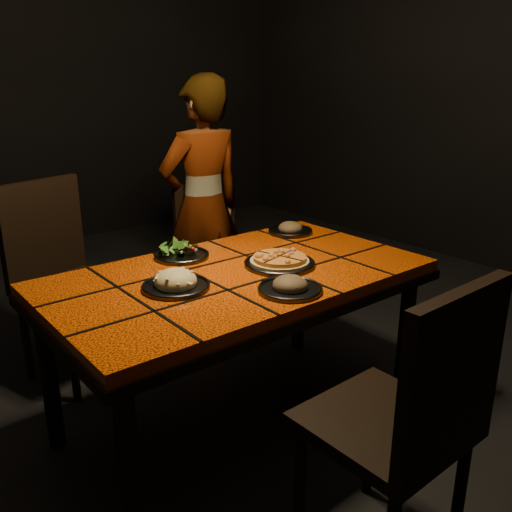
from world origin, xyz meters
TOP-DOWN VIEW (x-y plane):
  - room_shell at (0.00, 0.00)m, footprint 6.04×7.04m
  - dining_table at (0.00, 0.00)m, footprint 1.62×0.92m
  - chair_near at (-0.07, -0.95)m, footprint 0.46×0.46m
  - chair_far_left at (-0.42, 0.98)m, footprint 0.59×0.59m
  - chair_far_right at (0.54, 0.98)m, footprint 0.46×0.46m
  - diner at (0.48, 0.99)m, footprint 0.58×0.38m
  - plate_pizza at (0.19, -0.06)m, footprint 0.32×0.32m
  - plate_pasta at (-0.31, -0.01)m, footprint 0.27×0.27m
  - plate_salad at (-0.09, 0.31)m, footprint 0.25×0.25m
  - plate_mushroom_a at (0.02, -0.31)m, footprint 0.25×0.25m
  - plate_mushroom_b at (0.58, 0.30)m, footprint 0.23×0.23m

SIDE VIEW (x-z plane):
  - chair_far_right at x=0.54m, z-range 0.07..0.99m
  - chair_near at x=-0.07m, z-range 0.07..1.08m
  - chair_far_left at x=-0.42m, z-range 0.08..1.12m
  - dining_table at x=0.00m, z-range 0.30..1.05m
  - plate_pizza at x=0.19m, z-range 0.75..0.79m
  - plate_mushroom_b at x=0.58m, z-range 0.73..0.81m
  - plate_mushroom_a at x=0.02m, z-range 0.73..0.81m
  - plate_pasta at x=-0.31m, z-range 0.73..0.82m
  - plate_salad at x=-0.09m, z-range 0.74..0.81m
  - diner at x=0.48m, z-range 0.00..1.56m
  - room_shell at x=0.00m, z-range -0.04..3.04m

